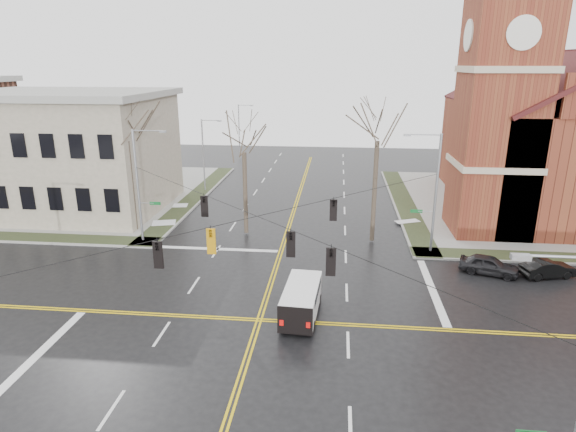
# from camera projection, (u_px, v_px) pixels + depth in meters

# --- Properties ---
(ground) EXTENTS (120.00, 120.00, 0.00)m
(ground) POSITION_uv_depth(u_px,v_px,m) (259.00, 320.00, 27.35)
(ground) COLOR black
(ground) RESTS_ON ground
(sidewalks) EXTENTS (80.00, 80.00, 0.17)m
(sidewalks) POSITION_uv_depth(u_px,v_px,m) (259.00, 319.00, 27.32)
(sidewalks) COLOR gray
(sidewalks) RESTS_ON ground
(road_markings) EXTENTS (100.00, 100.00, 0.01)m
(road_markings) POSITION_uv_depth(u_px,v_px,m) (259.00, 320.00, 27.35)
(road_markings) COLOR gold
(road_markings) RESTS_ON ground
(church) EXTENTS (24.28, 27.48, 27.50)m
(church) POSITION_uv_depth(u_px,v_px,m) (556.00, 124.00, 45.83)
(church) COLOR maroon
(church) RESTS_ON ground
(civic_building_a) EXTENTS (18.00, 14.00, 11.00)m
(civic_building_a) POSITION_uv_depth(u_px,v_px,m) (68.00, 154.00, 46.82)
(civic_building_a) COLOR gray
(civic_building_a) RESTS_ON ground
(signal_pole_ne) EXTENTS (2.75, 0.22, 9.00)m
(signal_pole_ne) POSITION_uv_depth(u_px,v_px,m) (434.00, 190.00, 35.63)
(signal_pole_ne) COLOR gray
(signal_pole_ne) RESTS_ON ground
(signal_pole_nw) EXTENTS (2.75, 0.22, 9.00)m
(signal_pole_nw) POSITION_uv_depth(u_px,v_px,m) (140.00, 183.00, 37.87)
(signal_pole_nw) COLOR gray
(signal_pole_nw) RESTS_ON ground
(span_wires) EXTENTS (23.02, 23.02, 0.03)m
(span_wires) POSITION_uv_depth(u_px,v_px,m) (257.00, 216.00, 25.47)
(span_wires) COLOR black
(span_wires) RESTS_ON ground
(traffic_signals) EXTENTS (8.21, 8.26, 1.30)m
(traffic_signals) POSITION_uv_depth(u_px,v_px,m) (255.00, 234.00, 25.06)
(traffic_signals) COLOR black
(traffic_signals) RESTS_ON ground
(streetlight_north_a) EXTENTS (2.30, 0.20, 8.00)m
(streetlight_north_a) POSITION_uv_depth(u_px,v_px,m) (204.00, 152.00, 53.59)
(streetlight_north_a) COLOR gray
(streetlight_north_a) RESTS_ON ground
(streetlight_north_b) EXTENTS (2.30, 0.20, 8.00)m
(streetlight_north_b) POSITION_uv_depth(u_px,v_px,m) (240.00, 129.00, 72.55)
(streetlight_north_b) COLOR gray
(streetlight_north_b) RESTS_ON ground
(cargo_van) EXTENTS (2.20, 4.99, 1.85)m
(cargo_van) POSITION_uv_depth(u_px,v_px,m) (302.00, 297.00, 27.61)
(cargo_van) COLOR white
(cargo_van) RESTS_ON ground
(parked_car_a) EXTENTS (4.19, 2.80, 1.33)m
(parked_car_a) POSITION_uv_depth(u_px,v_px,m) (489.00, 265.00, 33.16)
(parked_car_a) COLOR black
(parked_car_a) RESTS_ON ground
(parked_car_b) EXTENTS (3.92, 2.23, 1.22)m
(parked_car_b) POSITION_uv_depth(u_px,v_px,m) (548.00, 269.00, 32.68)
(parked_car_b) COLOR black
(parked_car_b) RESTS_ON ground
(tree_nw_far) EXTENTS (4.00, 4.00, 11.51)m
(tree_nw_far) POSITION_uv_depth(u_px,v_px,m) (127.00, 135.00, 39.40)
(tree_nw_far) COLOR #3C2E26
(tree_nw_far) RESTS_ON ground
(tree_nw_near) EXTENTS (4.00, 4.00, 10.32)m
(tree_nw_near) POSITION_uv_depth(u_px,v_px,m) (244.00, 147.00, 38.86)
(tree_nw_near) COLOR #3C2E26
(tree_nw_near) RESTS_ON ground
(tree_ne) EXTENTS (4.00, 4.00, 12.14)m
(tree_ne) POSITION_uv_depth(u_px,v_px,m) (378.00, 134.00, 36.69)
(tree_ne) COLOR #3C2E26
(tree_ne) RESTS_ON ground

